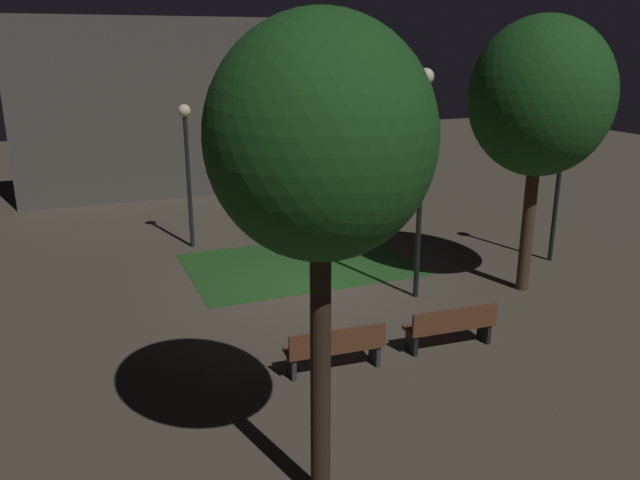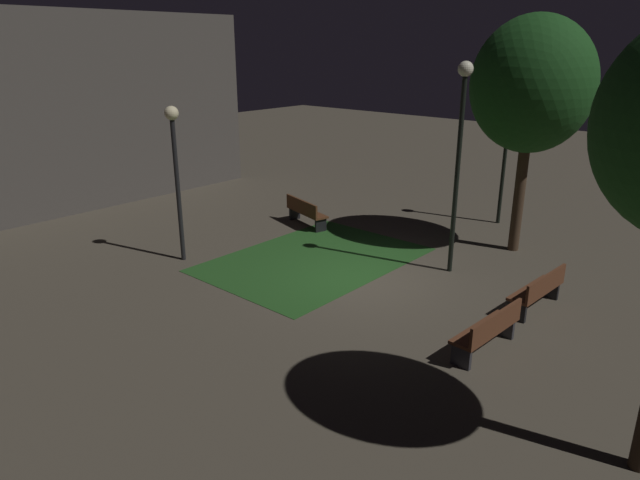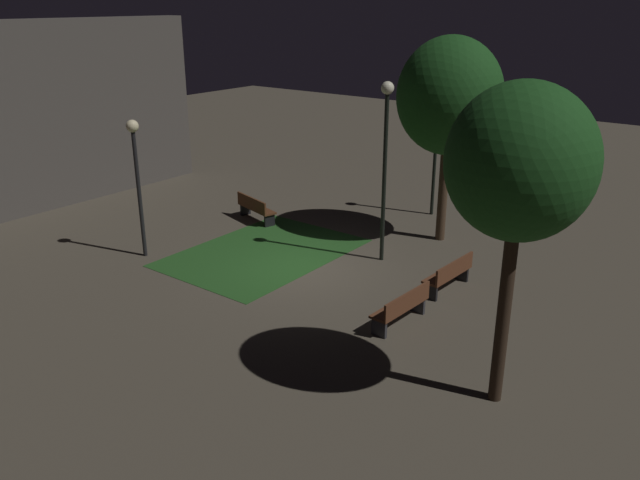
% 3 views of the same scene
% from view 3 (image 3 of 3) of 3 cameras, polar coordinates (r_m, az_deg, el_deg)
% --- Properties ---
extents(ground_plane, '(60.00, 60.00, 0.00)m').
position_cam_3_polar(ground_plane, '(18.49, -1.43, -2.58)').
color(ground_plane, '#4C4438').
extents(grass_lawn, '(5.86, 4.13, 0.01)m').
position_cam_3_polar(grass_lawn, '(19.72, -5.05, -1.11)').
color(grass_lawn, '#23511E').
rests_on(grass_lawn, ground).
extents(bench_path_side, '(1.83, 0.60, 0.88)m').
position_cam_3_polar(bench_path_side, '(15.33, 7.31, -5.87)').
color(bench_path_side, brown).
rests_on(bench_path_side, ground).
extents(bench_back_row, '(1.83, 0.59, 0.88)m').
position_cam_3_polar(bench_back_row, '(17.31, 11.43, -2.94)').
color(bench_back_row, brown).
rests_on(bench_back_row, ground).
extents(bench_front_left, '(0.95, 1.86, 0.88)m').
position_cam_3_polar(bench_front_left, '(22.45, -5.79, 2.87)').
color(bench_front_left, '#512D19').
rests_on(bench_front_left, ground).
extents(tree_right_canopy, '(3.18, 3.18, 6.32)m').
position_cam_3_polar(tree_right_canopy, '(20.03, 11.41, 12.34)').
color(tree_right_canopy, '#423021').
rests_on(tree_right_canopy, ground).
extents(tree_lawn_side, '(2.58, 2.58, 6.06)m').
position_cam_3_polar(tree_lawn_side, '(11.43, 17.35, 6.43)').
color(tree_lawn_side, '#2D2116').
rests_on(tree_lawn_side, ground).
extents(lamp_post_plaza_west, '(0.36, 0.36, 4.10)m').
position_cam_3_polar(lamp_post_plaza_west, '(19.31, -15.99, 6.49)').
color(lamp_post_plaza_west, black).
rests_on(lamp_post_plaza_west, ground).
extents(lamp_post_plaza_east, '(0.36, 0.36, 5.20)m').
position_cam_3_polar(lamp_post_plaza_east, '(18.21, 5.83, 8.42)').
color(lamp_post_plaza_east, black).
rests_on(lamp_post_plaza_east, ground).
extents(lamp_post_path_center, '(0.36, 0.36, 3.96)m').
position_cam_3_polar(lamp_post_path_center, '(22.85, 10.26, 8.81)').
color(lamp_post_path_center, black).
rests_on(lamp_post_path_center, ground).
extents(building_wall_backdrop, '(12.54, 0.80, 6.65)m').
position_cam_3_polar(building_wall_backdrop, '(25.52, -23.07, 10.07)').
color(building_wall_backdrop, '#4C4742').
rests_on(building_wall_backdrop, ground).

